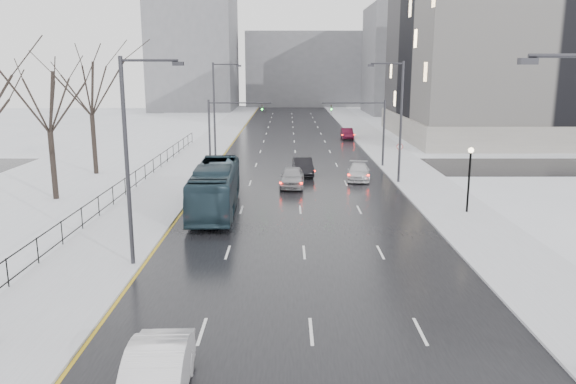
{
  "coord_description": "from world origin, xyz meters",
  "views": [
    {
      "loc": [
        -0.86,
        -5.93,
        9.48
      ],
      "look_at": [
        -0.84,
        25.48,
        2.5
      ],
      "focal_mm": 35.0,
      "sensor_mm": 36.0,
      "label": 1
    }
  ],
  "objects_px": {
    "no_uturn_sign": "(400,149)",
    "sedan_right_distant": "(347,133)",
    "mast_signal_right": "(373,125)",
    "bus": "(215,188)",
    "tree_park_e": "(96,175)",
    "sedan_left_near": "(155,378)",
    "mast_signal_left": "(220,125)",
    "sedan_right_near": "(303,167)",
    "streetlight_r_mid": "(398,116)",
    "sedan_right_far": "(358,172)",
    "streetlight_l_near": "(131,152)",
    "lamppost_r_mid": "(470,170)",
    "tree_park_d": "(56,200)",
    "streetlight_l_far": "(216,106)",
    "sedan_center_near": "(292,177)"
  },
  "relations": [
    {
      "from": "sedan_left_near",
      "to": "mast_signal_right",
      "type": "bearing_deg",
      "value": 70.38
    },
    {
      "from": "mast_signal_right",
      "to": "no_uturn_sign",
      "type": "xyz_separation_m",
      "value": [
        1.87,
        -4.0,
        -1.81
      ]
    },
    {
      "from": "mast_signal_right",
      "to": "bus",
      "type": "relative_size",
      "value": 0.57
    },
    {
      "from": "sedan_left_near",
      "to": "bus",
      "type": "xyz_separation_m",
      "value": [
        -1.08,
        22.24,
        0.76
      ]
    },
    {
      "from": "streetlight_l_near",
      "to": "sedan_center_near",
      "type": "distance_m",
      "value": 20.64
    },
    {
      "from": "lamppost_r_mid",
      "to": "mast_signal_left",
      "type": "distance_m",
      "value": 25.71
    },
    {
      "from": "mast_signal_left",
      "to": "sedan_right_distant",
      "type": "relative_size",
      "value": 1.53
    },
    {
      "from": "sedan_right_distant",
      "to": "streetlight_r_mid",
      "type": "bearing_deg",
      "value": -87.8
    },
    {
      "from": "mast_signal_left",
      "to": "streetlight_l_far",
      "type": "bearing_deg",
      "value": 101.87
    },
    {
      "from": "streetlight_r_mid",
      "to": "streetlight_l_near",
      "type": "relative_size",
      "value": 1.0
    },
    {
      "from": "lamppost_r_mid",
      "to": "sedan_left_near",
      "type": "height_order",
      "value": "lamppost_r_mid"
    },
    {
      "from": "sedan_right_near",
      "to": "sedan_right_far",
      "type": "distance_m",
      "value": 5.17
    },
    {
      "from": "tree_park_e",
      "to": "tree_park_d",
      "type": "bearing_deg",
      "value": -87.71
    },
    {
      "from": "tree_park_d",
      "to": "sedan_right_distant",
      "type": "distance_m",
      "value": 43.87
    },
    {
      "from": "sedan_left_near",
      "to": "streetlight_r_mid",
      "type": "bearing_deg",
      "value": 65.12
    },
    {
      "from": "streetlight_r_mid",
      "to": "sedan_right_far",
      "type": "xyz_separation_m",
      "value": [
        -2.93,
        1.59,
        -4.9
      ]
    },
    {
      "from": "sedan_center_near",
      "to": "sedan_right_far",
      "type": "distance_m",
      "value": 6.5
    },
    {
      "from": "streetlight_l_near",
      "to": "sedan_right_near",
      "type": "height_order",
      "value": "streetlight_l_near"
    },
    {
      "from": "mast_signal_left",
      "to": "tree_park_d",
      "type": "bearing_deg",
      "value": -126.8
    },
    {
      "from": "mast_signal_right",
      "to": "sedan_center_near",
      "type": "xyz_separation_m",
      "value": [
        -7.83,
        -9.44,
        -3.27
      ]
    },
    {
      "from": "mast_signal_left",
      "to": "sedan_right_distant",
      "type": "xyz_separation_m",
      "value": [
        14.53,
        22.05,
        -3.37
      ]
    },
    {
      "from": "tree_park_e",
      "to": "lamppost_r_mid",
      "type": "relative_size",
      "value": 3.15
    },
    {
      "from": "sedan_right_near",
      "to": "no_uturn_sign",
      "type": "bearing_deg",
      "value": -1.58
    },
    {
      "from": "no_uturn_sign",
      "to": "sedan_right_distant",
      "type": "height_order",
      "value": "no_uturn_sign"
    },
    {
      "from": "tree_park_d",
      "to": "sedan_left_near",
      "type": "bearing_deg",
      "value": -62.7
    },
    {
      "from": "no_uturn_sign",
      "to": "sedan_right_far",
      "type": "height_order",
      "value": "no_uturn_sign"
    },
    {
      "from": "tree_park_d",
      "to": "mast_signal_right",
      "type": "relative_size",
      "value": 1.92
    },
    {
      "from": "tree_park_e",
      "to": "streetlight_l_far",
      "type": "relative_size",
      "value": 1.35
    },
    {
      "from": "sedan_center_near",
      "to": "sedan_right_distant",
      "type": "relative_size",
      "value": 1.1
    },
    {
      "from": "sedan_right_far",
      "to": "no_uturn_sign",
      "type": "bearing_deg",
      "value": 38.13
    },
    {
      "from": "lamppost_r_mid",
      "to": "mast_signal_right",
      "type": "height_order",
      "value": "mast_signal_right"
    },
    {
      "from": "mast_signal_left",
      "to": "sedan_left_near",
      "type": "height_order",
      "value": "mast_signal_left"
    },
    {
      "from": "streetlight_r_mid",
      "to": "streetlight_l_near",
      "type": "xyz_separation_m",
      "value": [
        -16.33,
        -20.0,
        0.0
      ]
    },
    {
      "from": "tree_park_e",
      "to": "streetlight_l_near",
      "type": "relative_size",
      "value": 1.35
    },
    {
      "from": "sedan_left_near",
      "to": "sedan_right_far",
      "type": "xyz_separation_m",
      "value": [
        9.86,
        33.13,
        -0.14
      ]
    },
    {
      "from": "mast_signal_left",
      "to": "sedan_left_near",
      "type": "bearing_deg",
      "value": -86.09
    },
    {
      "from": "streetlight_r_mid",
      "to": "sedan_right_near",
      "type": "xyz_separation_m",
      "value": [
        -7.67,
        3.65,
        -4.81
      ]
    },
    {
      "from": "streetlight_r_mid",
      "to": "lamppost_r_mid",
      "type": "xyz_separation_m",
      "value": [
        2.83,
        -10.0,
        -2.67
      ]
    },
    {
      "from": "sedan_center_near",
      "to": "sedan_right_far",
      "type": "relative_size",
      "value": 1.0
    },
    {
      "from": "sedan_right_distant",
      "to": "lamppost_r_mid",
      "type": "bearing_deg",
      "value": -84.23
    },
    {
      "from": "sedan_center_near",
      "to": "bus",
      "type": "bearing_deg",
      "value": -120.83
    },
    {
      "from": "tree_park_e",
      "to": "sedan_left_near",
      "type": "height_order",
      "value": "tree_park_e"
    },
    {
      "from": "tree_park_d",
      "to": "no_uturn_sign",
      "type": "relative_size",
      "value": 4.63
    },
    {
      "from": "sedan_center_near",
      "to": "streetlight_l_far",
      "type": "bearing_deg",
      "value": 122.41
    },
    {
      "from": "mast_signal_left",
      "to": "sedan_right_near",
      "type": "bearing_deg",
      "value": -29.06
    },
    {
      "from": "sedan_right_far",
      "to": "sedan_center_near",
      "type": "bearing_deg",
      "value": -145.29
    },
    {
      "from": "mast_signal_left",
      "to": "tree_park_e",
      "type": "bearing_deg",
      "value": -159.81
    },
    {
      "from": "lamppost_r_mid",
      "to": "no_uturn_sign",
      "type": "bearing_deg",
      "value": 97.33
    },
    {
      "from": "lamppost_r_mid",
      "to": "bus",
      "type": "distance_m",
      "value": 16.77
    },
    {
      "from": "lamppost_r_mid",
      "to": "no_uturn_sign",
      "type": "distance_m",
      "value": 14.13
    }
  ]
}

